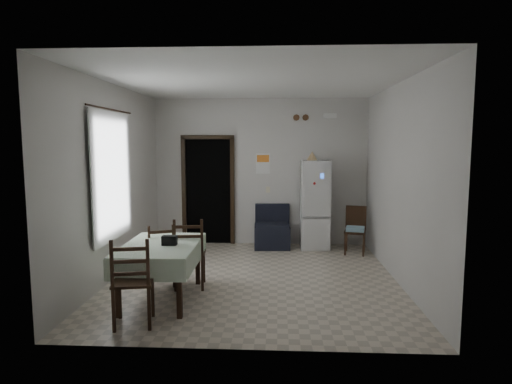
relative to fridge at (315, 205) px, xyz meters
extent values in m
plane|color=beige|center=(-1.06, -1.93, -0.85)|extent=(4.50, 4.50, 0.00)
cube|color=black|center=(-2.11, 0.53, 0.20)|extent=(0.90, 0.45, 2.10)
cube|color=black|center=(-2.60, 0.29, 0.20)|extent=(0.08, 0.10, 2.18)
cube|color=black|center=(-1.62, 0.29, 0.20)|extent=(0.08, 0.10, 2.18)
cube|color=black|center=(-2.11, 0.29, 1.29)|extent=(1.06, 0.10, 0.08)
cube|color=silver|center=(-3.21, -2.13, 0.70)|extent=(0.10, 1.20, 1.60)
cube|color=silver|center=(-3.10, -2.13, 0.70)|extent=(0.02, 1.45, 1.85)
cylinder|color=black|center=(-3.09, -2.13, 1.65)|extent=(0.02, 1.60, 0.02)
cube|color=white|center=(-1.01, 0.31, 0.77)|extent=(0.28, 0.02, 0.40)
cube|color=orange|center=(-1.01, 0.30, 0.87)|extent=(0.24, 0.01, 0.14)
cube|color=beige|center=(-0.91, 0.31, 0.25)|extent=(0.08, 0.02, 0.12)
cylinder|color=brown|center=(-0.36, 0.30, 1.67)|extent=(0.12, 0.03, 0.12)
cylinder|color=brown|center=(-0.18, 0.30, 1.67)|extent=(0.12, 0.03, 0.12)
cube|color=white|center=(0.29, 0.28, 1.70)|extent=(0.25, 0.07, 0.09)
cone|color=tan|center=(-0.07, 0.03, 0.93)|extent=(0.23, 0.23, 0.17)
cube|color=black|center=(-2.09, -2.90, -0.06)|extent=(0.19, 0.11, 0.12)
camera|label=1|loc=(-0.72, -8.17, 1.17)|focal=30.00mm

